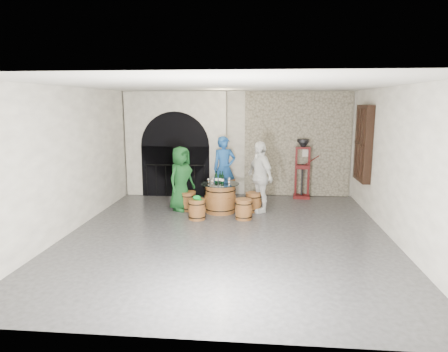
# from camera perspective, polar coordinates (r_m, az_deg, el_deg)

# --- Properties ---
(ground) EXTENTS (8.00, 8.00, 0.00)m
(ground) POSITION_cam_1_polar(r_m,az_deg,el_deg) (8.88, 0.51, -8.32)
(ground) COLOR #2E2E31
(ground) RESTS_ON ground
(wall_back) EXTENTS (8.00, 0.00, 8.00)m
(wall_back) POSITION_cam_1_polar(r_m,az_deg,el_deg) (12.46, 2.08, 4.65)
(wall_back) COLOR silver
(wall_back) RESTS_ON ground
(wall_front) EXTENTS (8.00, 0.00, 8.00)m
(wall_front) POSITION_cam_1_polar(r_m,az_deg,el_deg) (4.61, -3.67, -5.38)
(wall_front) COLOR silver
(wall_front) RESTS_ON ground
(wall_left) EXTENTS (0.00, 8.00, 8.00)m
(wall_left) POSITION_cam_1_polar(r_m,az_deg,el_deg) (9.45, -21.13, 2.11)
(wall_left) COLOR silver
(wall_left) RESTS_ON ground
(wall_right) EXTENTS (0.00, 8.00, 8.00)m
(wall_right) POSITION_cam_1_polar(r_m,az_deg,el_deg) (8.92, 23.56, 1.48)
(wall_right) COLOR silver
(wall_right) RESTS_ON ground
(ceiling) EXTENTS (8.00, 8.00, 0.00)m
(ceiling) POSITION_cam_1_polar(r_m,az_deg,el_deg) (8.41, 0.55, 12.79)
(ceiling) COLOR beige
(ceiling) RESTS_ON wall_back
(stone_facing_panel) EXTENTS (3.20, 0.12, 3.18)m
(stone_facing_panel) POSITION_cam_1_polar(r_m,az_deg,el_deg) (12.43, 10.41, 4.47)
(stone_facing_panel) COLOR gray
(stone_facing_panel) RESTS_ON ground
(arched_opening) EXTENTS (3.10, 0.60, 3.19)m
(arched_opening) POSITION_cam_1_polar(r_m,az_deg,el_deg) (12.46, -6.77, 4.50)
(arched_opening) COLOR silver
(arched_opening) RESTS_ON ground
(shuttered_window) EXTENTS (0.23, 1.10, 2.00)m
(shuttered_window) POSITION_cam_1_polar(r_m,az_deg,el_deg) (11.15, 19.26, 4.43)
(shuttered_window) COLOR black
(shuttered_window) RESTS_ON wall_right
(barrel_table) EXTENTS (1.00, 1.00, 0.77)m
(barrel_table) POSITION_cam_1_polar(r_m,az_deg,el_deg) (10.52, -0.54, -3.15)
(barrel_table) COLOR brown
(barrel_table) RESTS_ON ground
(barrel_stool_left) EXTENTS (0.45, 0.45, 0.51)m
(barrel_stool_left) POSITION_cam_1_polar(r_m,az_deg,el_deg) (10.77, -5.13, -3.58)
(barrel_stool_left) COLOR brown
(barrel_stool_left) RESTS_ON ground
(barrel_stool_far) EXTENTS (0.45, 0.45, 0.51)m
(barrel_stool_far) POSITION_cam_1_polar(r_m,az_deg,el_deg) (11.41, -0.13, -2.75)
(barrel_stool_far) COLOR brown
(barrel_stool_far) RESTS_ON ground
(barrel_stool_right) EXTENTS (0.45, 0.45, 0.51)m
(barrel_stool_right) POSITION_cam_1_polar(r_m,az_deg,el_deg) (10.65, 4.22, -3.74)
(barrel_stool_right) COLOR brown
(barrel_stool_right) RESTS_ON ground
(barrel_stool_near_right) EXTENTS (0.45, 0.45, 0.51)m
(barrel_stool_near_right) POSITION_cam_1_polar(r_m,az_deg,el_deg) (9.93, 2.83, -4.77)
(barrel_stool_near_right) COLOR brown
(barrel_stool_near_right) RESTS_ON ground
(barrel_stool_near_left) EXTENTS (0.45, 0.45, 0.51)m
(barrel_stool_near_left) POSITION_cam_1_polar(r_m,az_deg,el_deg) (9.93, -3.89, -4.78)
(barrel_stool_near_left) COLOR brown
(barrel_stool_near_left) RESTS_ON ground
(green_cap) EXTENTS (0.24, 0.20, 0.11)m
(green_cap) POSITION_cam_1_polar(r_m,az_deg,el_deg) (9.85, -3.89, -3.10)
(green_cap) COLOR #0C8629
(green_cap) RESTS_ON barrel_stool_near_left
(person_green) EXTENTS (0.90, 1.00, 1.72)m
(person_green) POSITION_cam_1_polar(r_m,az_deg,el_deg) (10.70, -6.15, -0.37)
(person_green) COLOR #12431A
(person_green) RESTS_ON ground
(person_blue) EXTENTS (0.81, 0.69, 1.90)m
(person_blue) POSITION_cam_1_polar(r_m,az_deg,el_deg) (11.68, 0.04, 1.05)
(person_blue) COLOR #1B4E99
(person_blue) RESTS_ON ground
(person_white) EXTENTS (0.96, 1.18, 1.88)m
(person_white) POSITION_cam_1_polar(r_m,az_deg,el_deg) (10.52, 5.12, -0.10)
(person_white) COLOR white
(person_white) RESTS_ON ground
(wine_bottle_left) EXTENTS (0.08, 0.08, 0.32)m
(wine_bottle_left) POSITION_cam_1_polar(r_m,az_deg,el_deg) (10.47, -1.11, -0.31)
(wine_bottle_left) COLOR black
(wine_bottle_left) RESTS_ON barrel_table
(wine_bottle_center) EXTENTS (0.08, 0.08, 0.32)m
(wine_bottle_center) POSITION_cam_1_polar(r_m,az_deg,el_deg) (10.39, -0.22, -0.39)
(wine_bottle_center) COLOR black
(wine_bottle_center) RESTS_ON barrel_table
(wine_bottle_right) EXTENTS (0.08, 0.08, 0.32)m
(wine_bottle_right) POSITION_cam_1_polar(r_m,az_deg,el_deg) (10.47, -0.56, -0.30)
(wine_bottle_right) COLOR black
(wine_bottle_right) RESTS_ON barrel_table
(tasting_glass_a) EXTENTS (0.05, 0.05, 0.10)m
(tasting_glass_a) POSITION_cam_1_polar(r_m,az_deg,el_deg) (10.39, -1.72, -0.85)
(tasting_glass_a) COLOR #C56726
(tasting_glass_a) RESTS_ON barrel_table
(tasting_glass_b) EXTENTS (0.05, 0.05, 0.10)m
(tasting_glass_b) POSITION_cam_1_polar(r_m,az_deg,el_deg) (10.55, 0.71, -0.67)
(tasting_glass_b) COLOR #C56726
(tasting_glass_b) RESTS_ON barrel_table
(tasting_glass_c) EXTENTS (0.05, 0.05, 0.10)m
(tasting_glass_c) POSITION_cam_1_polar(r_m,az_deg,el_deg) (10.65, -1.58, -0.57)
(tasting_glass_c) COLOR #C56726
(tasting_glass_c) RESTS_ON barrel_table
(tasting_glass_d) EXTENTS (0.05, 0.05, 0.10)m
(tasting_glass_d) POSITION_cam_1_polar(r_m,az_deg,el_deg) (10.73, 0.78, -0.49)
(tasting_glass_d) COLOR #C56726
(tasting_glass_d) RESTS_ON barrel_table
(tasting_glass_e) EXTENTS (0.05, 0.05, 0.10)m
(tasting_glass_e) POSITION_cam_1_polar(r_m,az_deg,el_deg) (10.25, 0.73, -1.01)
(tasting_glass_e) COLOR #C56726
(tasting_glass_e) RESTS_ON barrel_table
(tasting_glass_f) EXTENTS (0.05, 0.05, 0.10)m
(tasting_glass_f) POSITION_cam_1_polar(r_m,az_deg,el_deg) (10.62, -2.24, -0.61)
(tasting_glass_f) COLOR #C56726
(tasting_glass_f) RESTS_ON barrel_table
(side_barrel) EXTENTS (0.47, 0.47, 0.63)m
(side_barrel) POSITION_cam_1_polar(r_m,az_deg,el_deg) (11.84, 0.57, -1.98)
(side_barrel) COLOR brown
(side_barrel) RESTS_ON ground
(corking_press) EXTENTS (0.74, 0.43, 1.79)m
(corking_press) POSITION_cam_1_polar(r_m,az_deg,el_deg) (12.18, 11.15, 1.66)
(corking_press) COLOR #4B0D0C
(corking_press) RESTS_ON ground
(control_box) EXTENTS (0.18, 0.10, 0.22)m
(control_box) POSITION_cam_1_polar(r_m,az_deg,el_deg) (12.40, 11.55, 3.25)
(control_box) COLOR silver
(control_box) RESTS_ON wall_back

